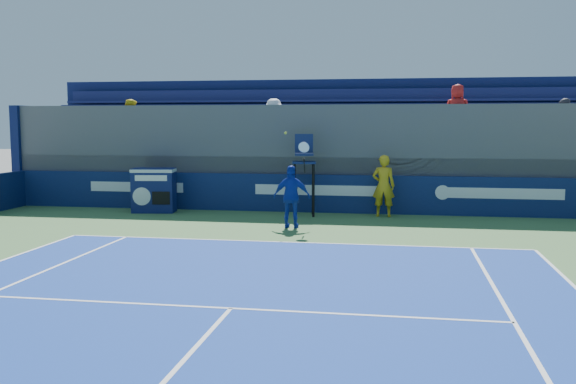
% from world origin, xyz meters
% --- Properties ---
extents(ball_person, '(0.69, 0.47, 1.86)m').
position_xyz_m(ball_person, '(2.04, 16.51, 0.94)').
color(ball_person, gold).
rests_on(ball_person, apron).
extents(back_hoarding, '(20.40, 0.21, 1.20)m').
position_xyz_m(back_hoarding, '(0.00, 17.10, 0.60)').
color(back_hoarding, '#0D1C4B').
rests_on(back_hoarding, ground).
extents(match_clock, '(1.41, 0.90, 1.40)m').
position_xyz_m(match_clock, '(-5.10, 16.25, 0.74)').
color(match_clock, '#0F184E').
rests_on(match_clock, ground).
extents(umpire_chair, '(0.80, 0.80, 2.48)m').
position_xyz_m(umpire_chair, '(-0.34, 16.34, 1.53)').
color(umpire_chair, black).
rests_on(umpire_chair, ground).
extents(tennis_player, '(0.99, 0.43, 2.57)m').
position_xyz_m(tennis_player, '(-0.32, 13.96, 0.86)').
color(tennis_player, '#132C9E').
rests_on(tennis_player, apron).
extents(stadium_seating, '(21.00, 4.05, 4.40)m').
position_xyz_m(stadium_seating, '(-0.01, 19.14, 1.84)').
color(stadium_seating, '#535358').
rests_on(stadium_seating, ground).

